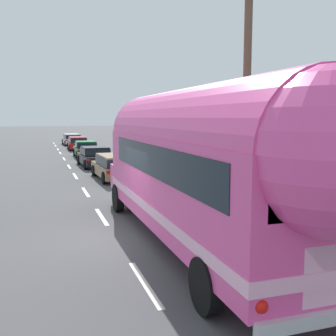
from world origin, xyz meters
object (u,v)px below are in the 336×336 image
(car_third, at_px, (86,149))
(painted_bus, at_px, (202,161))
(car_fifth, at_px, (72,139))
(car_lead, at_px, (115,165))
(utility_pole, at_px, (247,82))
(car_fourth, at_px, (77,142))
(car_second, at_px, (95,156))

(car_third, bearing_deg, painted_bus, -90.05)
(painted_bus, bearing_deg, car_fifth, 89.85)
(car_lead, bearing_deg, utility_pole, -78.25)
(car_fourth, bearing_deg, utility_pole, -86.05)
(car_second, height_order, car_fifth, same)
(car_fourth, bearing_deg, painted_bus, -90.14)
(car_lead, xyz_separation_m, car_third, (-0.07, 13.06, -0.06))
(car_third, relative_size, car_fourth, 0.99)
(car_lead, bearing_deg, car_fourth, 90.05)
(car_second, distance_m, car_fourth, 14.89)
(car_fifth, bearing_deg, car_second, -90.59)
(painted_bus, bearing_deg, car_second, 90.39)
(utility_pole, xyz_separation_m, car_lead, (-2.16, 10.40, -3.63))
(car_lead, bearing_deg, painted_bus, -90.46)
(car_fourth, bearing_deg, car_second, -90.80)
(utility_pole, relative_size, car_third, 1.94)
(painted_bus, height_order, car_third, painted_bus)
(utility_pole, xyz_separation_m, car_fifth, (-2.15, 39.29, -3.63))
(car_lead, relative_size, car_third, 1.03)
(car_third, bearing_deg, utility_pole, -84.55)
(painted_bus, height_order, car_second, painted_bus)
(car_lead, relative_size, car_fourth, 1.02)
(car_second, distance_m, car_third, 6.80)
(car_third, height_order, car_fifth, same)
(utility_pole, xyz_separation_m, car_third, (-2.24, 23.45, -3.69))
(utility_pole, bearing_deg, car_fourth, 93.95)
(car_fourth, relative_size, car_fifth, 0.93)
(painted_bus, bearing_deg, car_fourth, 89.86)
(painted_bus, height_order, car_fourth, painted_bus)
(painted_bus, relative_size, car_second, 2.68)
(car_second, bearing_deg, car_fifth, 89.41)
(painted_bus, relative_size, car_lead, 2.75)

